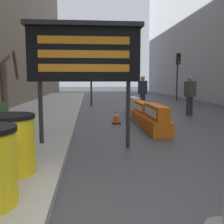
{
  "coord_description": "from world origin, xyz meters",
  "views": [
    {
      "loc": [
        0.47,
        -2.61,
        1.63
      ],
      "look_at": [
        1.3,
        6.69,
        0.49
      ],
      "focal_mm": 42.0,
      "sensor_mm": 36.0,
      "label": 1
    }
  ],
  "objects": [
    {
      "name": "message_board",
      "position": [
        0.38,
        3.53,
        2.22
      ],
      "size": [
        2.68,
        0.36,
        2.92
      ],
      "color": "#28282B",
      "rests_on": "ground_plane"
    },
    {
      "name": "bare_tree",
      "position": [
        -3.11,
        8.79,
        1.62
      ],
      "size": [
        1.24,
        1.29,
        3.34
      ],
      "color": "#4C3D2D",
      "rests_on": "sidewalk_left"
    },
    {
      "name": "barrel_drum_middle",
      "position": [
        -0.8,
        1.53,
        0.63
      ],
      "size": [
        0.84,
        0.84,
        0.94
      ],
      "color": "yellow",
      "rests_on": "sidewalk_left"
    },
    {
      "name": "pedestrian_passerby",
      "position": [
        5.05,
        8.91,
        1.07
      ],
      "size": [
        0.55,
        0.44,
        1.81
      ],
      "rotation": [
        0.0,
        0.0,
        3.53
      ],
      "color": "#333338",
      "rests_on": "ground_plane"
    },
    {
      "name": "traffic_cone_mid",
      "position": [
        1.49,
        7.03,
        0.28
      ],
      "size": [
        0.32,
        0.32,
        0.57
      ],
      "color": "black",
      "rests_on": "ground_plane"
    },
    {
      "name": "traffic_cone_near",
      "position": [
        3.03,
        12.09,
        0.34
      ],
      "size": [
        0.39,
        0.39,
        0.7
      ],
      "color": "black",
      "rests_on": "ground_plane"
    },
    {
      "name": "traffic_light_near_curb",
      "position": [
        0.63,
        13.77,
        2.51
      ],
      "size": [
        0.28,
        0.44,
        3.44
      ],
      "color": "#2D2D30",
      "rests_on": "ground_plane"
    },
    {
      "name": "traffic_light_far_side",
      "position": [
        7.36,
        17.36,
        2.66
      ],
      "size": [
        0.28,
        0.45,
        3.66
      ],
      "color": "#2D2D30",
      "rests_on": "ground_plane"
    },
    {
      "name": "pedestrian_worker",
      "position": [
        3.32,
        11.12,
        1.09
      ],
      "size": [
        0.52,
        0.36,
        1.84
      ],
      "rotation": [
        0.0,
        0.0,
        3.0
      ],
      "color": "#333338",
      "rests_on": "ground_plane"
    },
    {
      "name": "jersey_barrier_orange_far",
      "position": [
        2.55,
        5.28,
        0.38
      ],
      "size": [
        0.61,
        1.77,
        0.86
      ],
      "color": "orange",
      "rests_on": "ground_plane"
    },
    {
      "name": "jersey_barrier_white",
      "position": [
        2.55,
        9.37,
        0.37
      ],
      "size": [
        0.59,
        1.65,
        0.83
      ],
      "color": "silver",
      "rests_on": "ground_plane"
    },
    {
      "name": "jersey_barrier_orange_near",
      "position": [
        2.55,
        7.29,
        0.34
      ],
      "size": [
        0.62,
        1.82,
        0.78
      ],
      "color": "orange",
      "rests_on": "ground_plane"
    }
  ]
}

